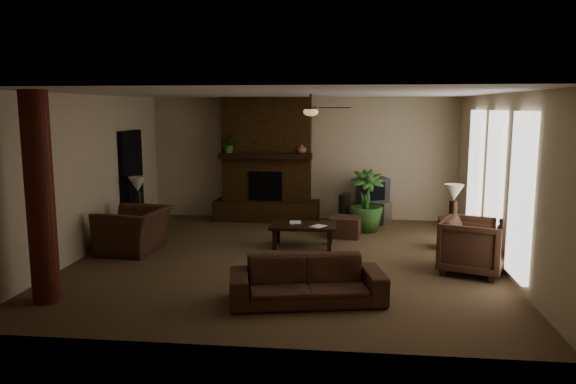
# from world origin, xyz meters

# --- Properties ---
(room_shell) EXTENTS (7.00, 7.00, 7.00)m
(room_shell) POSITION_xyz_m (0.00, 0.00, 1.40)
(room_shell) COLOR brown
(room_shell) RESTS_ON ground
(fireplace) EXTENTS (2.40, 0.70, 2.80)m
(fireplace) POSITION_xyz_m (-0.80, 3.22, 1.16)
(fireplace) COLOR #4E2F14
(fireplace) RESTS_ON ground
(windows) EXTENTS (0.08, 3.65, 2.35)m
(windows) POSITION_xyz_m (3.45, 0.20, 1.35)
(windows) COLOR white
(windows) RESTS_ON ground
(log_column) EXTENTS (0.36, 0.36, 2.80)m
(log_column) POSITION_xyz_m (-2.95, -2.40, 1.40)
(log_column) COLOR #572015
(log_column) RESTS_ON ground
(doorway) EXTENTS (0.10, 1.00, 2.10)m
(doorway) POSITION_xyz_m (-3.44, 1.80, 1.05)
(doorway) COLOR black
(doorway) RESTS_ON ground
(ceiling_fan) EXTENTS (1.35, 1.35, 0.37)m
(ceiling_fan) POSITION_xyz_m (0.40, 0.30, 2.53)
(ceiling_fan) COLOR black
(ceiling_fan) RESTS_ON ceiling
(sofa) EXTENTS (2.12, 0.99, 0.80)m
(sofa) POSITION_xyz_m (0.53, -2.06, 0.40)
(sofa) COLOR #482C1F
(sofa) RESTS_ON ground
(armchair_left) EXTENTS (0.87, 1.25, 1.04)m
(armchair_left) POSITION_xyz_m (-2.78, 0.19, 0.52)
(armchair_left) COLOR #482C1F
(armchair_left) RESTS_ON ground
(armchair_right) EXTENTS (1.13, 1.17, 0.95)m
(armchair_right) POSITION_xyz_m (3.01, -0.48, 0.47)
(armchair_right) COLOR #482C1F
(armchair_right) RESTS_ON ground
(coffee_table) EXTENTS (1.20, 0.70, 0.43)m
(coffee_table) POSITION_xyz_m (0.23, 0.83, 0.37)
(coffee_table) COLOR black
(coffee_table) RESTS_ON ground
(ottoman) EXTENTS (0.67, 0.67, 0.40)m
(ottoman) POSITION_xyz_m (1.00, 1.75, 0.20)
(ottoman) COLOR #482C1F
(ottoman) RESTS_ON ground
(tv_stand) EXTENTS (0.98, 0.80, 0.50)m
(tv_stand) POSITION_xyz_m (1.56, 3.15, 0.25)
(tv_stand) COLOR #ACACAF
(tv_stand) RESTS_ON ground
(tv) EXTENTS (0.74, 0.65, 0.52)m
(tv) POSITION_xyz_m (1.60, 3.14, 0.76)
(tv) COLOR #39383B
(tv) RESTS_ON tv_stand
(floor_vase) EXTENTS (0.34, 0.34, 0.77)m
(floor_vase) POSITION_xyz_m (1.03, 2.67, 0.43)
(floor_vase) COLOR #2F261A
(floor_vase) RESTS_ON ground
(floor_plant) EXTENTS (0.93, 1.39, 0.72)m
(floor_plant) POSITION_xyz_m (1.43, 2.28, 0.36)
(floor_plant) COLOR #335C25
(floor_plant) RESTS_ON ground
(side_table_left) EXTENTS (0.62, 0.62, 0.55)m
(side_table_left) POSITION_xyz_m (-3.15, 1.42, 0.28)
(side_table_left) COLOR black
(side_table_left) RESTS_ON ground
(lamp_left) EXTENTS (0.41, 0.41, 0.65)m
(lamp_left) POSITION_xyz_m (-3.15, 1.39, 1.00)
(lamp_left) COLOR black
(lamp_left) RESTS_ON side_table_left
(side_table_right) EXTENTS (0.54, 0.54, 0.55)m
(side_table_right) POSITION_xyz_m (2.98, 1.04, 0.28)
(side_table_right) COLOR black
(side_table_right) RESTS_ON ground
(lamp_right) EXTENTS (0.39, 0.39, 0.65)m
(lamp_right) POSITION_xyz_m (2.96, 0.98, 1.00)
(lamp_right) COLOR black
(lamp_right) RESTS_ON side_table_right
(mantel_plant) EXTENTS (0.47, 0.50, 0.33)m
(mantel_plant) POSITION_xyz_m (-1.61, 2.95, 1.72)
(mantel_plant) COLOR #335C25
(mantel_plant) RESTS_ON fireplace
(mantel_vase) EXTENTS (0.28, 0.28, 0.22)m
(mantel_vase) POSITION_xyz_m (0.02, 3.01, 1.67)
(mantel_vase) COLOR #975B3C
(mantel_vase) RESTS_ON fireplace
(book_a) EXTENTS (0.22, 0.05, 0.29)m
(book_a) POSITION_xyz_m (-0.03, 0.88, 0.57)
(book_a) COLOR #999999
(book_a) RESTS_ON coffee_table
(book_b) EXTENTS (0.19, 0.13, 0.29)m
(book_b) POSITION_xyz_m (0.44, 0.68, 0.58)
(book_b) COLOR #999999
(book_b) RESTS_ON coffee_table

